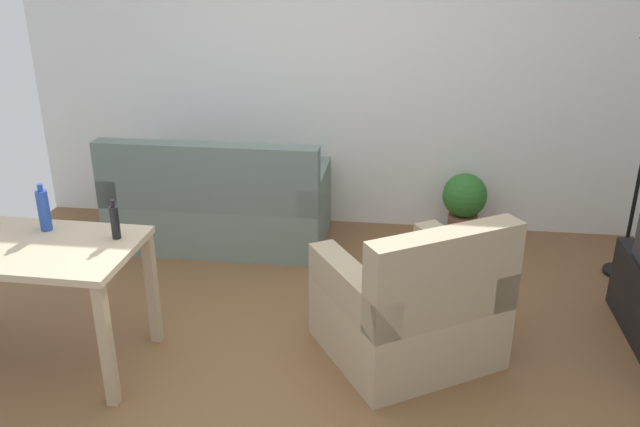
% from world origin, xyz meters
% --- Properties ---
extents(ground_plane, '(5.20, 4.40, 0.02)m').
position_xyz_m(ground_plane, '(0.00, 0.00, -0.01)').
color(ground_plane, brown).
extents(wall_rear, '(5.20, 0.10, 2.70)m').
position_xyz_m(wall_rear, '(0.00, 2.20, 1.35)').
color(wall_rear, white).
rests_on(wall_rear, ground_plane).
extents(couch, '(1.71, 0.84, 0.92)m').
position_xyz_m(couch, '(-0.86, 1.59, 0.31)').
color(couch, slate).
rests_on(couch, ground_plane).
extents(desk, '(1.22, 0.73, 0.76)m').
position_xyz_m(desk, '(-1.44, -0.17, 0.65)').
color(desk, '#C6B28E').
rests_on(desk, ground_plane).
extents(potted_plant, '(0.36, 0.36, 0.57)m').
position_xyz_m(potted_plant, '(1.11, 1.90, 0.33)').
color(potted_plant, brown).
rests_on(potted_plant, ground_plane).
extents(armchair, '(1.21, 1.19, 0.92)m').
position_xyz_m(armchair, '(0.69, 0.16, 0.32)').
color(armchair, tan).
rests_on(armchair, ground_plane).
extents(bottle_blue, '(0.07, 0.07, 0.28)m').
position_xyz_m(bottle_blue, '(-1.43, 0.03, 0.88)').
color(bottle_blue, '#2347A3').
rests_on(bottle_blue, desk).
extents(bottle_dark, '(0.05, 0.05, 0.23)m').
position_xyz_m(bottle_dark, '(-0.98, -0.03, 0.86)').
color(bottle_dark, black).
rests_on(bottle_dark, desk).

